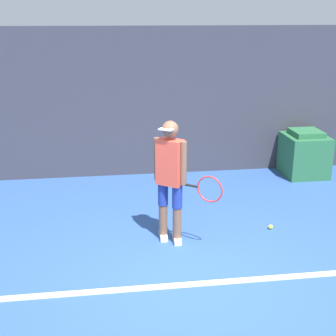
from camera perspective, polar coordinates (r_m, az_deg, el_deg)
name	(u,v)px	position (r m, az deg, el deg)	size (l,w,h in m)	color
ground_plane	(193,281)	(5.72, 3.03, -13.54)	(24.00, 24.00, 0.00)	#2D5193
back_wall	(154,103)	(8.98, -1.69, 7.96)	(24.00, 0.10, 2.81)	#383842
court_baseline	(194,284)	(5.64, 3.21, -13.95)	(21.60, 0.10, 0.01)	white
tennis_player	(171,176)	(6.24, 0.38, -1.03)	(0.82, 0.65, 1.71)	brown
tennis_ball	(271,227)	(7.09, 12.40, -7.03)	(0.07, 0.07, 0.07)	#D1E533
covered_chair	(304,154)	(9.47, 16.28, 1.66)	(0.78, 0.84, 0.90)	#28663D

